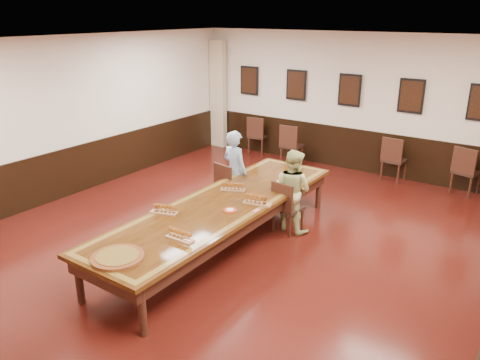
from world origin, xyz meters
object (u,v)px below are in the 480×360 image
Objects in this scene: chair_man at (231,187)px; person_woman at (292,190)px; spare_chair_b at (292,144)px; spare_chair_a at (258,135)px; person_man at (235,171)px; carved_platter at (117,257)px; spare_chair_c at (395,158)px; conference_table at (222,212)px; spare_chair_d at (467,170)px; chair_woman at (288,206)px.

person_woman is at bearing -170.14° from chair_man.
chair_man is at bearing 95.95° from spare_chair_b.
spare_chair_a reaches higher than chair_man.
person_man is at bearing 107.49° from spare_chair_a.
person_man is 1.08× the size of person_woman.
spare_chair_b is at bearing 100.40° from carved_platter.
person_man is 2.19× the size of carved_platter.
carved_platter is (-1.24, -6.92, 0.27)m from spare_chair_c.
chair_man is at bearing 106.59° from spare_chair_a.
chair_man is 0.97× the size of spare_chair_c.
conference_table is at bearing 102.42° from spare_chair_b.
carved_platter is at bearing 84.41° from spare_chair_c.
person_woman is 0.29× the size of conference_table.
spare_chair_d is 1.43× the size of carved_platter.
spare_chair_b is (-1.80, 3.37, 0.05)m from chair_woman.
spare_chair_c is (2.46, 0.30, -0.01)m from spare_chair_b.
chair_man is 3.45m from carved_platter.
spare_chair_c is 1.50m from spare_chair_d.
spare_chair_d is (3.46, 3.58, 0.02)m from chair_man.
conference_table is 2.15m from carved_platter.
person_man is 3.54m from carved_platter.
person_woman is 2.02× the size of carved_platter.
spare_chair_a is 3.92m from person_man.
person_man reaches higher than spare_chair_b.
chair_woman is 3.73m from spare_chair_c.
spare_chair_c is at bearing 79.84° from carved_platter.
person_woman is at bearing -174.68° from person_man.
spare_chair_b is at bearing -54.19° from person_woman.
person_man is at bearing -2.86° from chair_woman.
spare_chair_a is 5.17m from spare_chair_d.
person_woman reaches higher than spare_chair_a.
spare_chair_d is at bearing 170.89° from spare_chair_a.
person_woman is at bearing 79.92° from carved_platter.
spare_chair_b is 0.65× the size of person_man.
carved_platter is at bearing 100.46° from spare_chair_a.
chair_man reaches higher than carved_platter.
chair_woman is at bearing -174.43° from chair_man.
person_woman is (3.03, -3.63, 0.22)m from spare_chair_a.
spare_chair_c is 0.99× the size of spare_chair_d.
spare_chair_b is at bearing 105.07° from conference_table.
conference_table is (-1.25, -4.78, 0.11)m from spare_chair_c.
chair_woman is at bearing -179.00° from person_man.
spare_chair_a is at bearing -52.99° from person_man.
person_woman is at bearing 84.33° from spare_chair_c.
carved_platter is (-0.59, -3.35, 0.05)m from person_woman.
spare_chair_c is at bearing -108.15° from chair_man.
spare_chair_a is 0.20× the size of conference_table.
person_man is (-3.45, -3.47, 0.27)m from spare_chair_d.
spare_chair_b is (1.22, -0.35, 0.01)m from spare_chair_a.
person_man reaches higher than chair_man.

